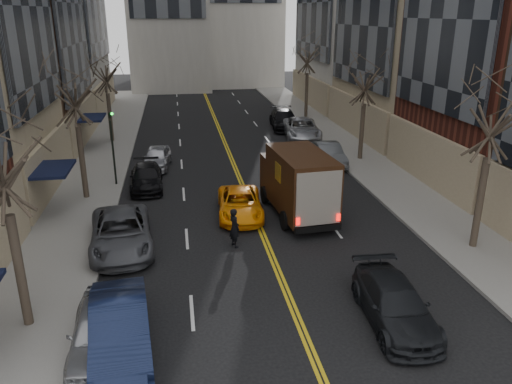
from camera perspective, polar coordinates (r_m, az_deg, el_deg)
sidewalk_left at (r=35.65m, az=-17.41°, el=3.23°), size 4.00×66.00×0.15m
sidewalk_right at (r=37.45m, az=11.00°, el=4.56°), size 4.00×66.00×0.15m
tree_lf_mid at (r=27.57m, az=-20.29°, el=12.15°), size 3.20×3.20×8.91m
tree_lf_far at (r=40.40m, az=-16.90°, el=13.79°), size 3.20×3.20×8.12m
tree_rt_near at (r=22.05m, az=25.77°, el=9.38°), size 3.20×3.20×8.71m
tree_rt_mid at (r=34.43m, az=12.49°, el=13.48°), size 3.20×3.20×8.32m
tree_rt_far at (r=48.62m, az=5.98°, el=16.25°), size 3.20×3.20×9.11m
traffic_signal at (r=29.95m, az=-16.12°, el=5.74°), size 0.29×0.26×4.70m
ups_truck at (r=24.95m, az=4.77°, el=1.02°), size 2.95×6.35×3.38m
observer_sedan at (r=17.43m, az=15.57°, el=-12.23°), size 2.19×4.85×1.38m
taxi at (r=25.11m, az=-1.84°, el=-1.35°), size 2.48×4.81×1.30m
pedestrian at (r=21.79m, az=-2.48°, el=-4.10°), size 0.63×0.76×1.77m
parked_lf_a at (r=16.22m, az=-17.27°, el=-14.76°), size 1.96×4.52×1.52m
parked_lf_b at (r=16.05m, az=-15.28°, el=-14.75°), size 2.21×5.02×1.60m
parked_lf_c at (r=22.37m, az=-15.16°, el=-4.49°), size 3.08×5.75×1.54m
parked_lf_d at (r=29.79m, az=-12.42°, el=1.65°), size 2.00×4.58×1.31m
parked_lf_e at (r=33.65m, az=-11.27°, el=3.92°), size 2.09×4.28×1.41m
parked_rt_a at (r=34.00m, az=8.27°, el=4.31°), size 1.62×4.46×1.46m
parked_rt_b at (r=40.89m, az=5.24°, el=7.20°), size 3.39×6.18×1.64m
parked_rt_c at (r=44.50m, az=3.24°, el=8.28°), size 2.74×5.75×1.62m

